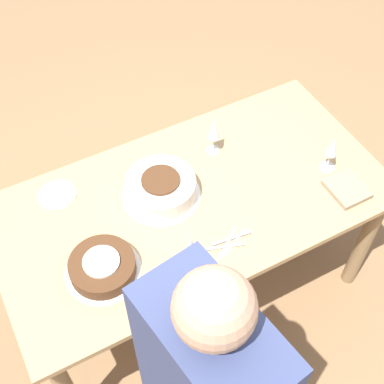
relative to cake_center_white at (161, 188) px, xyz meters
The scene contains 10 objects.
ground_plane 0.82m from the cake_center_white, 37.28° to the right, with size 12.00×12.00×0.00m, color #8E6B47.
dining_table 0.21m from the cake_center_white, 37.28° to the right, with size 1.68×0.87×0.76m.
cake_center_white is the anchor object (origin of this frame).
cake_front_chocolate 0.43m from the cake_center_white, 147.66° to the right, with size 0.30×0.30×0.08m.
wine_glass_near 0.35m from the cake_center_white, 20.82° to the left, with size 0.06×0.06×0.20m.
wine_glass_far 0.75m from the cake_center_white, 15.90° to the right, with size 0.07×0.07×0.18m.
wine_glass_extra 0.39m from the cake_center_white, 98.64° to the right, with size 0.06×0.06×0.22m.
dessert_plate_left 0.45m from the cake_center_white, 151.79° to the left, with size 0.16×0.16×0.01m.
fork_pile 0.37m from the cake_center_white, 69.22° to the right, with size 0.21×0.11×0.01m.
napkin_stack 0.80m from the cake_center_white, 26.26° to the right, with size 0.15×0.17×0.02m.
Camera 1 is at (-0.65, -1.22, 2.57)m, focal length 50.00 mm.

